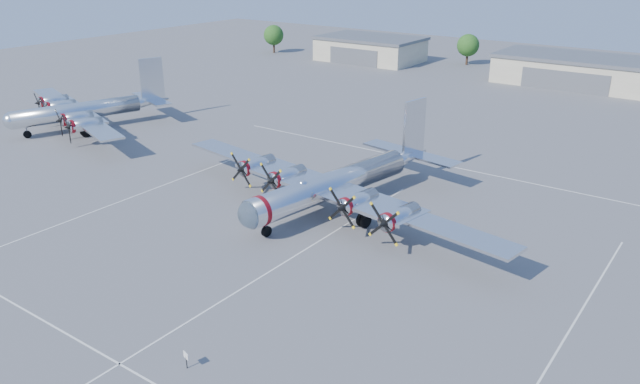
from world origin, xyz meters
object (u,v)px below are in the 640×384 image
Objects in this scene: tree_west at (468,45)px; main_bomber_b29 at (339,207)px; hangar_center at (576,70)px; info_placard at (186,357)px; bomber_west at (88,129)px; tree_far_west at (274,35)px; hangar_west at (370,49)px.

tree_west is 0.16× the size of main_bomber_b29.
hangar_center is 24.82× the size of info_placard.
tree_west reaches higher than info_placard.
main_bomber_b29 is at bearing 15.13° from bomber_west.
tree_far_west and tree_west have the same top height.
hangar_west is at bearing 128.67° from main_bomber_b29.
info_placard is at bearing -66.75° from main_bomber_b29.
info_placard is at bearing -10.91° from bomber_west.
tree_far_west reaches higher than hangar_center.
hangar_center reaches higher than main_bomber_b29.
bomber_west is (-23.34, -80.08, -4.22)m from tree_west.
tree_far_west is (-70.00, -3.96, 1.51)m from hangar_center.
hangar_center is 4.31× the size of tree_far_west.
info_placard is at bearing -87.88° from hangar_center.
hangar_west is 112.86m from info_placard.
hangar_center reaches higher than bomber_west.
tree_far_west is 122.55m from info_placard.
hangar_west reaches higher than info_placard.
tree_west reaches higher than hangar_west.
tree_west is 5.76× the size of info_placard.
info_placard is at bearing -75.32° from tree_west.
bomber_west is (-45.45, 2.90, 0.00)m from main_bomber_b29.
info_placard is (48.76, -101.76, -1.90)m from hangar_west.
bomber_west is at bearing -174.32° from main_bomber_b29.
hangar_center is (45.00, -0.00, -0.00)m from hangar_west.
main_bomber_b29 reaches higher than info_placard.
hangar_center is 26.30m from tree_west.
tree_west is 113.56m from info_placard.
hangar_west is 86.01m from main_bomber_b29.
info_placard is (52.10, -29.72, 0.81)m from bomber_west.
hangar_west reaches higher than bomber_west.
tree_far_west is 0.19× the size of bomber_west.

